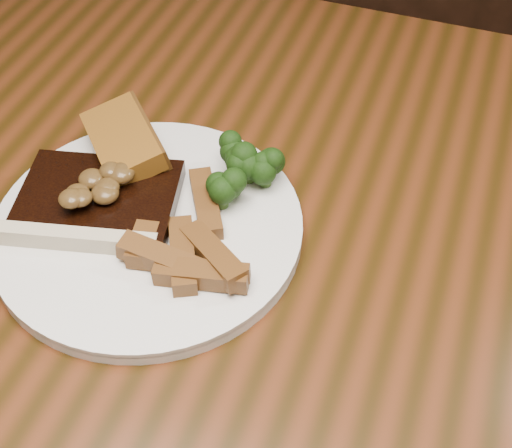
% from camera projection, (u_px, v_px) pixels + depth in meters
% --- Properties ---
extents(dining_table, '(1.60, 0.90, 0.75)m').
position_uv_depth(dining_table, '(258.00, 302.00, 0.75)').
color(dining_table, '#4D230F').
rests_on(dining_table, ground).
extents(chair_far, '(0.56, 0.56, 0.95)m').
position_uv_depth(chair_far, '(414.00, 76.00, 1.24)').
color(chair_far, black).
rests_on(chair_far, ground).
extents(plate, '(0.32, 0.32, 0.01)m').
position_uv_depth(plate, '(149.00, 229.00, 0.69)').
color(plate, white).
rests_on(plate, dining_table).
extents(steak, '(0.17, 0.15, 0.02)m').
position_uv_depth(steak, '(98.00, 203.00, 0.69)').
color(steak, black).
rests_on(steak, plate).
extents(steak_bone, '(0.16, 0.05, 0.02)m').
position_uv_depth(steak_bone, '(72.00, 241.00, 0.66)').
color(steak_bone, beige).
rests_on(steak_bone, plate).
extents(mushroom_pile, '(0.07, 0.07, 0.03)m').
position_uv_depth(mushroom_pile, '(104.00, 183.00, 0.67)').
color(mushroom_pile, '#503A19').
rests_on(mushroom_pile, steak).
extents(garlic_bread, '(0.11, 0.12, 0.02)m').
position_uv_depth(garlic_bread, '(126.00, 155.00, 0.73)').
color(garlic_bread, '#935C1A').
rests_on(garlic_bread, plate).
extents(potato_wedges, '(0.11, 0.11, 0.02)m').
position_uv_depth(potato_wedges, '(196.00, 236.00, 0.66)').
color(potato_wedges, brown).
rests_on(potato_wedges, plate).
extents(broccoli_cluster, '(0.08, 0.08, 0.04)m').
position_uv_depth(broccoli_cluster, '(230.00, 178.00, 0.70)').
color(broccoli_cluster, '#15320B').
rests_on(broccoli_cluster, plate).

